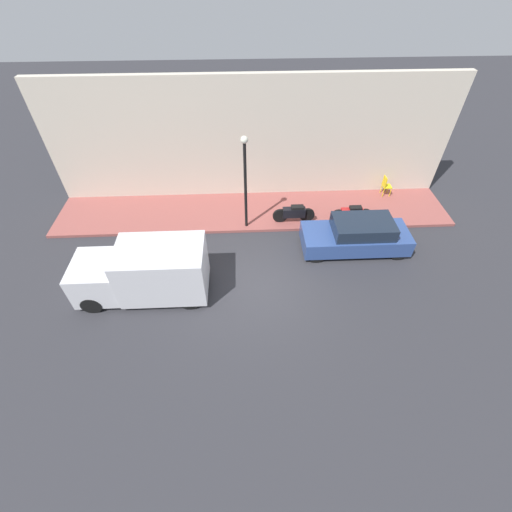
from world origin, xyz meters
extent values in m
plane|color=#2D2D33|center=(0.00, 0.00, 0.00)|extent=(60.00, 60.00, 0.00)
cube|color=#934C47|center=(4.68, 0.00, 0.06)|extent=(2.86, 17.83, 0.13)
cube|color=beige|center=(6.26, 0.00, 2.77)|extent=(0.30, 17.83, 5.54)
cube|color=#2D4784|center=(2.04, -4.00, 0.53)|extent=(1.63, 4.25, 0.70)
cube|color=#192333|center=(2.04, -4.22, 1.14)|extent=(1.43, 2.34, 0.53)
cylinder|color=black|center=(1.35, -2.36, 0.33)|extent=(0.20, 0.67, 0.67)
cylinder|color=black|center=(2.74, -2.36, 0.33)|extent=(0.20, 0.67, 0.67)
cylinder|color=black|center=(1.35, -5.64, 0.33)|extent=(0.20, 0.67, 0.67)
cylinder|color=black|center=(2.74, -5.64, 0.33)|extent=(0.20, 0.67, 0.67)
cube|color=silver|center=(0.07, 3.29, 1.14)|extent=(1.84, 2.94, 1.89)
cube|color=silver|center=(0.07, 5.55, 0.85)|extent=(1.74, 1.58, 1.32)
cube|color=#192333|center=(0.07, 5.79, 1.22)|extent=(1.56, 0.87, 0.53)
cylinder|color=black|center=(-0.72, 5.74, 0.35)|extent=(0.22, 0.71, 0.71)
cylinder|color=black|center=(0.86, 5.74, 0.35)|extent=(0.22, 0.71, 0.71)
cylinder|color=black|center=(-0.72, 2.42, 0.35)|extent=(0.22, 0.71, 0.71)
cylinder|color=black|center=(0.86, 2.42, 0.35)|extent=(0.22, 0.71, 0.71)
cube|color=#B21E1E|center=(3.71, -4.29, 0.57)|extent=(0.30, 0.95, 0.37)
cube|color=black|center=(3.71, -4.42, 0.82)|extent=(0.27, 0.52, 0.12)
cylinder|color=black|center=(3.71, -3.70, 0.43)|extent=(0.10, 0.60, 0.60)
cylinder|color=black|center=(3.71, -4.89, 0.43)|extent=(0.10, 0.60, 0.60)
cube|color=black|center=(3.78, -1.75, 0.62)|extent=(0.30, 0.98, 0.42)
cube|color=black|center=(3.78, -1.88, 0.89)|extent=(0.27, 0.53, 0.12)
cylinder|color=black|center=(3.78, -1.15, 0.46)|extent=(0.10, 0.66, 0.66)
cylinder|color=black|center=(3.78, -2.34, 0.46)|extent=(0.10, 0.66, 0.66)
cylinder|color=black|center=(3.58, 0.35, 2.07)|extent=(0.12, 0.12, 3.88)
sphere|color=silver|center=(3.58, 0.35, 4.09)|extent=(0.28, 0.28, 0.28)
cube|color=yellow|center=(5.66, -6.49, 0.60)|extent=(0.40, 0.40, 0.04)
cube|color=yellow|center=(5.66, -6.31, 0.87)|extent=(0.40, 0.04, 0.49)
cylinder|color=yellow|center=(5.49, -6.66, 0.36)|extent=(0.04, 0.04, 0.46)
cylinder|color=yellow|center=(5.83, -6.66, 0.36)|extent=(0.04, 0.04, 0.46)
cylinder|color=yellow|center=(5.49, -6.32, 0.36)|extent=(0.04, 0.04, 0.46)
cylinder|color=yellow|center=(5.83, -6.32, 0.36)|extent=(0.04, 0.04, 0.46)
camera|label=1|loc=(-8.17, 0.47, 9.66)|focal=24.00mm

